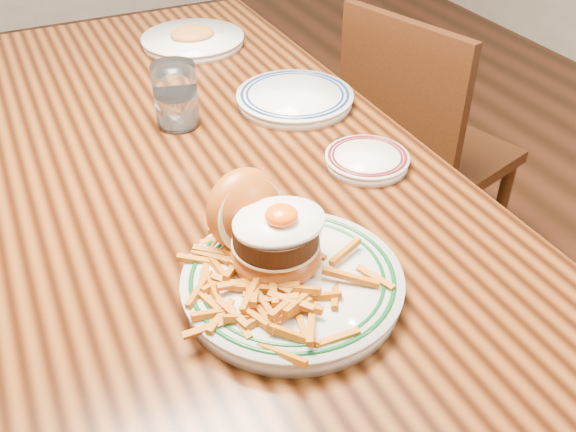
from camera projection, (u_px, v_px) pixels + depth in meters
name	position (u px, v px, depth m)	size (l,w,h in m)	color
floor	(215.00, 398.00, 1.68)	(6.00, 6.00, 0.00)	black
table	(193.00, 190.00, 1.28)	(0.85, 1.60, 0.75)	black
chair_right	(418.00, 147.00, 1.82)	(0.49, 0.49, 0.85)	#3B1B0C
main_plate	(284.00, 264.00, 0.91)	(0.32, 0.33, 0.15)	silver
side_plate	(367.00, 159.00, 1.18)	(0.16, 0.16, 0.02)	silver
rear_plate	(295.00, 97.00, 1.38)	(0.25, 0.25, 0.03)	silver
water_glass	(176.00, 99.00, 1.28)	(0.09, 0.09, 0.13)	white
far_plate	(193.00, 39.00, 1.65)	(0.26, 0.26, 0.05)	silver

